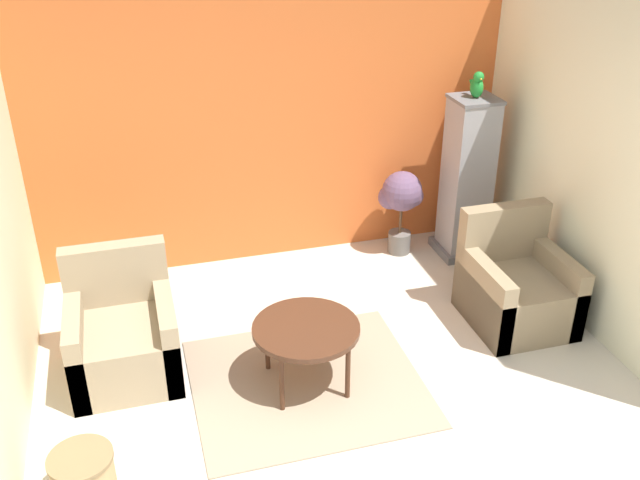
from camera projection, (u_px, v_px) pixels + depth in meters
wall_back_accent at (272, 122)px, 6.31m from camera, size 4.38×0.06×2.62m
wall_right at (588, 159)px, 5.51m from camera, size 0.06×3.05×2.62m
area_rug at (307, 382)px, 5.16m from camera, size 1.63×1.46×0.01m
coffee_table at (306, 331)px, 4.95m from camera, size 0.76×0.76×0.50m
armchair_left at (123, 338)px, 5.17m from camera, size 0.75×0.80×0.90m
armchair_right at (516, 289)px, 5.76m from camera, size 0.75×0.80×0.90m
birdcage at (467, 180)px, 6.58m from camera, size 0.46×0.46×1.53m
parrot at (477, 85)px, 6.16m from camera, size 0.11×0.20×0.24m
potted_plant at (401, 199)px, 6.66m from camera, size 0.41×0.38×0.83m
wicker_basket at (83, 474)px, 4.19m from camera, size 0.38×0.38×0.30m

